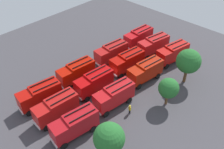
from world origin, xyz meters
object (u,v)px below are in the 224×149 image
(fire_truck_2, at_px, (76,72))
(fire_truck_0, at_px, (138,37))
(tree_2, at_px, (109,138))
(fire_truck_4, at_px, (154,45))
(fire_truck_10, at_px, (114,95))
(firefighter_2, at_px, (92,77))
(tree_1, at_px, (169,88))
(fire_truck_5, at_px, (127,61))
(firefighter_3, at_px, (99,95))
(fire_truck_9, at_px, (145,71))
(firefighter_1, at_px, (58,79))
(fire_truck_8, at_px, (173,53))
(tree_0, at_px, (189,61))
(traffic_cone_0, at_px, (141,50))
(fire_truck_11, at_px, (75,124))
(fire_truck_7, at_px, (56,108))
(fire_truck_3, at_px, (40,95))
(fire_truck_6, at_px, (94,82))
(fire_truck_1, at_px, (111,52))
(firefighter_0, at_px, (134,91))
(firefighter_4, at_px, (130,109))

(fire_truck_2, bearing_deg, fire_truck_0, -174.82)
(tree_2, bearing_deg, fire_truck_4, -156.17)
(fire_truck_10, height_order, firefighter_2, fire_truck_10)
(fire_truck_0, height_order, tree_1, tree_1)
(fire_truck_5, bearing_deg, tree_1, 83.84)
(firefighter_3, xyz_separation_m, tree_2, (6.99, 9.24, 3.32))
(fire_truck_9, distance_m, firefighter_1, 16.20)
(fire_truck_8, xyz_separation_m, tree_0, (3.87, 5.29, 2.43))
(fire_truck_5, xyz_separation_m, traffic_cone_0, (-7.38, -2.20, -1.80))
(tree_2, bearing_deg, firefighter_2, -124.79)
(fire_truck_8, distance_m, fire_truck_11, 25.63)
(fire_truck_2, distance_m, fire_truck_7, 9.23)
(fire_truck_10, height_order, tree_1, tree_1)
(fire_truck_7, distance_m, firefighter_2, 10.22)
(tree_1, bearing_deg, fire_truck_2, -67.69)
(fire_truck_2, xyz_separation_m, fire_truck_3, (8.06, 0.35, 0.00))
(traffic_cone_0, bearing_deg, tree_1, 52.74)
(fire_truck_2, height_order, fire_truck_6, same)
(fire_truck_1, relative_size, fire_truck_2, 1.00)
(fire_truck_0, distance_m, firefighter_0, 16.71)
(fire_truck_9, bearing_deg, tree_1, 76.10)
(fire_truck_2, bearing_deg, fire_truck_3, 8.64)
(fire_truck_0, bearing_deg, fire_truck_9, 49.36)
(fire_truck_0, relative_size, firefighter_2, 4.11)
(fire_truck_6, height_order, fire_truck_10, same)
(fire_truck_3, distance_m, tree_2, 15.49)
(firefighter_0, bearing_deg, firefighter_4, -112.15)
(fire_truck_1, distance_m, fire_truck_2, 9.05)
(firefighter_1, bearing_deg, fire_truck_8, 10.58)
(tree_0, bearing_deg, firefighter_2, -46.75)
(fire_truck_3, relative_size, firefighter_0, 4.56)
(fire_truck_3, xyz_separation_m, fire_truck_4, (-25.47, 4.29, 0.00))
(firefighter_1, bearing_deg, traffic_cone_0, 26.79)
(fire_truck_6, relative_size, firefighter_0, 4.51)
(fire_truck_4, bearing_deg, fire_truck_3, 1.28)
(fire_truck_6, bearing_deg, tree_1, 124.27)
(fire_truck_9, bearing_deg, fire_truck_2, -37.35)
(fire_truck_0, height_order, tree_0, tree_0)
(firefighter_0, distance_m, firefighter_3, 6.10)
(fire_truck_6, bearing_deg, fire_truck_1, -148.69)
(fire_truck_3, bearing_deg, fire_truck_5, 174.60)
(fire_truck_9, xyz_separation_m, firefighter_4, (8.41, 3.44, -1.20))
(firefighter_2, bearing_deg, tree_2, -26.04)
(fire_truck_0, distance_m, fire_truck_3, 25.79)
(fire_truck_7, xyz_separation_m, firefighter_4, (-8.47, 7.75, -1.20))
(fire_truck_0, xyz_separation_m, fire_truck_7, (25.69, 4.37, 0.00))
(tree_0, bearing_deg, firefighter_1, -45.32)
(fire_truck_10, xyz_separation_m, firefighter_4, (-0.32, 3.12, -1.20))
(fire_truck_3, bearing_deg, traffic_cone_0, -176.20)
(fire_truck_3, bearing_deg, fire_truck_9, 161.58)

